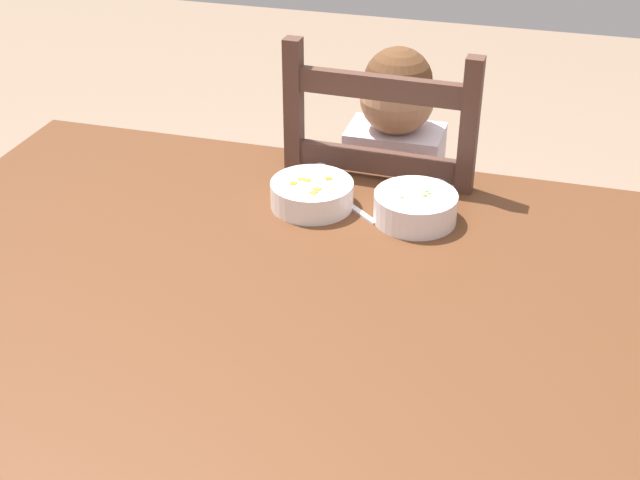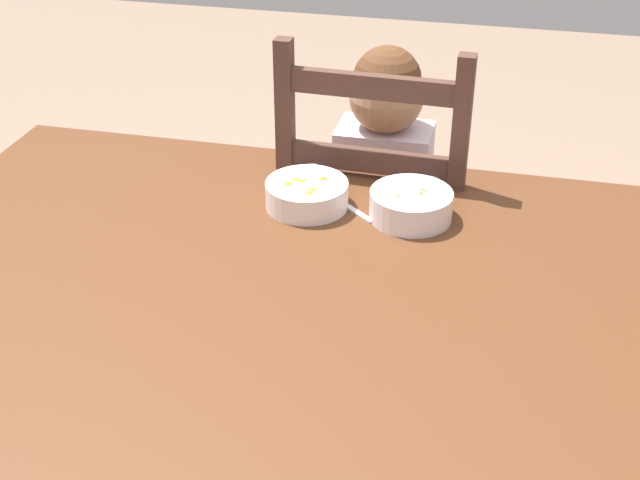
% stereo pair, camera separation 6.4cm
% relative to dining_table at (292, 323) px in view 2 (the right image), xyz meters
% --- Properties ---
extents(dining_table, '(1.59, 1.09, 0.73)m').
position_rel_dining_table_xyz_m(dining_table, '(0.00, 0.00, 0.00)').
color(dining_table, '#552F1A').
rests_on(dining_table, ground).
extents(dining_chair, '(0.43, 0.43, 1.02)m').
position_rel_dining_table_xyz_m(dining_chair, '(0.06, 0.59, -0.17)').
color(dining_chair, '#4B3026').
rests_on(dining_chair, ground).
extents(child_figure, '(0.32, 0.31, 0.97)m').
position_rel_dining_table_xyz_m(child_figure, '(0.06, 0.59, -0.01)').
color(child_figure, silver).
rests_on(child_figure, ground).
extents(bowl_of_peas, '(0.17, 0.17, 0.06)m').
position_rel_dining_table_xyz_m(bowl_of_peas, '(0.17, 0.29, 0.11)').
color(bowl_of_peas, white).
rests_on(bowl_of_peas, dining_table).
extents(bowl_of_carrots, '(0.17, 0.17, 0.06)m').
position_rel_dining_table_xyz_m(bowl_of_carrots, '(-0.05, 0.29, 0.11)').
color(bowl_of_carrots, white).
rests_on(bowl_of_carrots, dining_table).
extents(spoon, '(0.12, 0.11, 0.01)m').
position_rel_dining_table_xyz_m(spoon, '(0.03, 0.32, 0.08)').
color(spoon, silver).
rests_on(spoon, dining_table).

